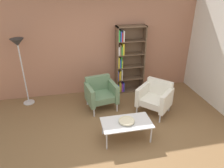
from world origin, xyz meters
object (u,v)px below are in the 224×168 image
at_px(bookshelf_tall, 127,60).
at_px(floor_lamp_torchiere, 19,51).
at_px(decorative_bowl, 127,121).
at_px(armchair_near_window, 101,92).
at_px(coffee_table_low, 126,123).
at_px(armchair_by_bookshelf, 155,97).

xyz_separation_m(bookshelf_tall, floor_lamp_torchiere, (-2.74, -0.16, 0.51)).
bearing_deg(decorative_bowl, armchair_near_window, 103.04).
bearing_deg(coffee_table_low, decorative_bowl, 26.57).
height_order(coffee_table_low, armchair_near_window, armchair_near_window).
bearing_deg(bookshelf_tall, armchair_by_bookshelf, -73.19).
distance_m(armchair_near_window, floor_lamp_torchiere, 2.21).
height_order(bookshelf_tall, armchair_by_bookshelf, bookshelf_tall).
relative_size(bookshelf_tall, coffee_table_low, 1.90).
bearing_deg(armchair_near_window, armchair_by_bookshelf, -31.58).
relative_size(coffee_table_low, armchair_near_window, 1.22).
xyz_separation_m(coffee_table_low, decorative_bowl, (0.00, 0.00, 0.07)).
bearing_deg(decorative_bowl, bookshelf_tall, 74.43).
relative_size(coffee_table_low, floor_lamp_torchiere, 0.57).
relative_size(armchair_by_bookshelf, floor_lamp_torchiere, 0.55).
bearing_deg(bookshelf_tall, armchair_near_window, -139.68).
height_order(decorative_bowl, armchair_by_bookshelf, armchair_by_bookshelf).
relative_size(bookshelf_tall, armchair_by_bookshelf, 2.00).
height_order(decorative_bowl, floor_lamp_torchiere, floor_lamp_torchiere).
height_order(coffee_table_low, floor_lamp_torchiere, floor_lamp_torchiere).
relative_size(bookshelf_tall, decorative_bowl, 5.94).
xyz_separation_m(bookshelf_tall, armchair_by_bookshelf, (0.38, -1.25, -0.53)).
relative_size(decorative_bowl, armchair_by_bookshelf, 0.34).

